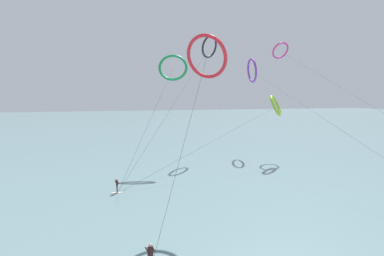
# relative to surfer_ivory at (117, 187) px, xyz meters

# --- Properties ---
(sea_water) EXTENTS (400.00, 200.00, 0.08)m
(sea_water) POSITION_rel_surfer_ivory_xyz_m (6.43, 75.02, -0.78)
(sea_water) COLOR slate
(sea_water) RESTS_ON ground
(surfer_ivory) EXTENTS (1.40, 0.59, 1.70)m
(surfer_ivory) POSITION_rel_surfer_ivory_xyz_m (0.00, 0.00, 0.00)
(surfer_ivory) COLOR silver
(surfer_ivory) RESTS_ON ground
(kite_emerald) EXTENTS (11.31, 13.72, 17.87)m
(kite_emerald) POSITION_rel_surfer_ivory_xyz_m (8.76, 12.06, 14.82)
(kite_emerald) COLOR #199351
(kite_emerald) RESTS_ON ground
(kite_lime) EXTENTS (27.64, 11.59, 11.40)m
(kite_lime) POSITION_rel_surfer_ivory_xyz_m (25.60, 9.46, 8.74)
(kite_lime) COLOR #8CC62D
(kite_lime) RESTS_ON ground
(kite_magenta) EXTENTS (3.58, 42.34, 21.52)m
(kite_magenta) POSITION_rel_surfer_ivory_xyz_m (31.06, 17.40, 19.08)
(kite_magenta) COLOR #CC288E
(kite_magenta) RESTS_ON ground
(kite_violet) EXTENTS (1.54, 45.29, 18.51)m
(kite_violet) POSITION_rel_surfer_ivory_xyz_m (25.58, 18.45, 15.26)
(kite_violet) COLOR purple
(kite_violet) RESTS_ON ground
(kite_crimson) EXTENTS (8.35, 10.44, 16.86)m
(kite_crimson) POSITION_rel_surfer_ivory_xyz_m (8.64, -6.64, 14.01)
(kite_crimson) COLOR red
(kite_crimson) RESTS_ON ground
(kite_charcoal) EXTENTS (19.04, 20.53, 22.38)m
(kite_charcoal) POSITION_rel_surfer_ivory_xyz_m (16.84, 18.62, 19.45)
(kite_charcoal) COLOR black
(kite_charcoal) RESTS_ON ground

